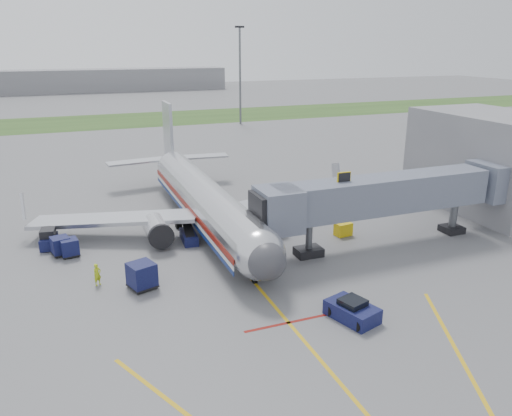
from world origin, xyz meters
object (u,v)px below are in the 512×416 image
object	(u,v)px
airliner	(204,199)
pushback_tug	(352,311)
baggage_tug	(49,239)
ramp_worker	(97,275)
belt_loader	(189,236)

from	to	relation	value
airliner	pushback_tug	distance (m)	20.75
pushback_tug	baggage_tug	world-z (taller)	baggage_tug
airliner	pushback_tug	bearing A→B (deg)	-78.84
ramp_worker	pushback_tug	bearing A→B (deg)	-68.08
pushback_tug	baggage_tug	size ratio (longest dim) A/B	1.45
pushback_tug	baggage_tug	xyz separation A→B (m)	(-18.12, 19.78, 0.18)
belt_loader	pushback_tug	bearing A→B (deg)	-68.87
pushback_tug	belt_loader	size ratio (longest dim) A/B	0.96
airliner	belt_loader	world-z (taller)	airliner
airliner	baggage_tug	xyz separation A→B (m)	(-14.12, -0.47, -1.89)
airliner	pushback_tug	size ratio (longest dim) A/B	9.57
baggage_tug	ramp_worker	world-z (taller)	baggage_tug
baggage_tug	belt_loader	world-z (taller)	belt_loader
baggage_tug	belt_loader	bearing A→B (deg)	-14.32
baggage_tug	belt_loader	distance (m)	12.00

